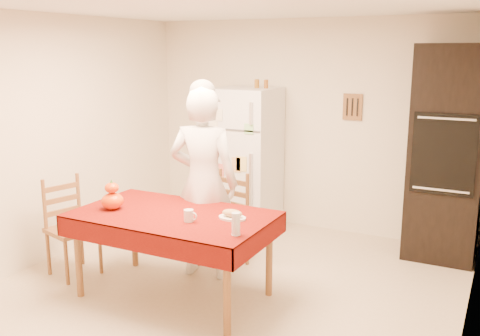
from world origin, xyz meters
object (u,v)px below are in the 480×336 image
Objects in this scene: dining_table at (173,221)px; chair_far at (227,216)px; wine_glass at (236,224)px; seated_woman at (204,183)px; refrigerator at (245,159)px; oven_cabinet at (447,154)px; bread_plate at (232,218)px; pumpkin_lower at (112,201)px; chair_left at (69,223)px; coffee_mug at (189,216)px.

dining_table is 1.79× the size of chair_far.
chair_far is 5.40× the size of wine_glass.
refrigerator is at bearing -89.32° from seated_woman.
oven_cabinet is 2.45m from bread_plate.
pumpkin_lower is (-0.54, -0.13, 0.14)m from dining_table.
wine_glass is (0.74, -0.76, -0.06)m from seated_woman.
chair_far reaches higher than pumpkin_lower.
pumpkin_lower reaches higher than bread_plate.
oven_cabinet is 2.33m from chair_far.
bread_plate reaches higher than dining_table.
chair_far is 1.53m from chair_left.
oven_cabinet is 9.17× the size of bread_plate.
bread_plate is (1.72, 0.13, 0.26)m from chair_left.
oven_cabinet is 3.34m from pumpkin_lower.
coffee_mug is 0.79m from pumpkin_lower.
seated_woman reaches higher than dining_table.
chair_left is 4.82× the size of pumpkin_lower.
oven_cabinet is 2.87m from dining_table.
coffee_mug is at bearing -27.24° from dining_table.
refrigerator reaches higher than coffee_mug.
oven_cabinet is at bearing 40.96° from pumpkin_lower.
refrigerator is at bearing 98.77° from dining_table.
dining_table is at bearing -81.49° from chair_far.
dining_table is 8.62× the size of pumpkin_lower.
chair_far is 0.52× the size of seated_woman.
refrigerator is 1.79× the size of chair_far.
oven_cabinet is at bearing 44.77° from chair_far.
seated_woman is at bearing 141.12° from bread_plate.
coffee_mug is at bearing -141.67° from bread_plate.
chair_far is at bearing 100.35° from coffee_mug.
oven_cabinet is 22.00× the size of coffee_mug.
seated_woman reaches higher than bread_plate.
seated_woman reaches higher than chair_left.
coffee_mug is (0.55, -2.13, -0.04)m from refrigerator.
wine_glass is at bearing -4.77° from pumpkin_lower.
chair_left reaches higher than bread_plate.
oven_cabinet is at bearing -40.76° from chair_left.
dining_table is at bearing -133.84° from oven_cabinet.
chair_far is 1.33m from wine_glass.
wine_glass is (0.49, -0.11, 0.04)m from coffee_mug.
chair_left is 5.40× the size of wine_glass.
chair_far is 1.05m from coffee_mug.
wine_glass is 0.73× the size of bread_plate.
chair_far is (0.06, 0.86, -0.18)m from dining_table.
seated_woman is 10.34× the size of wine_glass.
oven_cabinet reaches higher than wine_glass.
chair_left is 1.37m from seated_woman.
chair_far is 4.82× the size of pumpkin_lower.
pumpkin_lower is at bearing -108.82° from chair_far.
dining_table is at bearing 78.89° from seated_woman.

